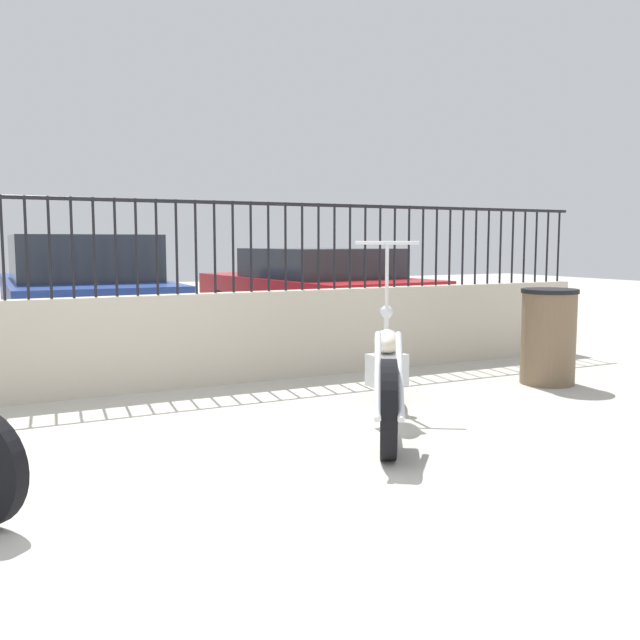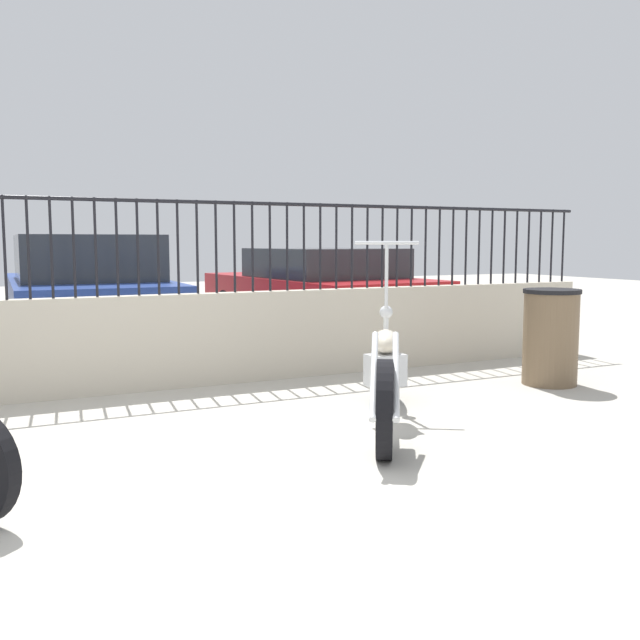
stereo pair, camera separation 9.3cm
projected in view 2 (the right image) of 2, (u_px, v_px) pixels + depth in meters
ground_plane at (239, 472)px, 4.26m from camera, size 40.00×40.00×0.00m
low_wall at (141, 343)px, 6.57m from camera, size 10.56×0.18×0.88m
fence_railing at (137, 232)px, 6.46m from camera, size 10.56×0.04×0.88m
motorcycle_silver at (385, 376)px, 5.20m from camera, size 1.29×1.98×1.39m
trash_bin at (551, 337)px, 6.85m from camera, size 0.54×0.54×0.92m
car_blue at (86, 294)px, 8.95m from camera, size 1.90×4.27×1.45m
car_red at (319, 291)px, 10.29m from camera, size 2.22×4.09×1.28m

